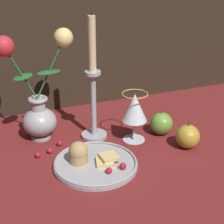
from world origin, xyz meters
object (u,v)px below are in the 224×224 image
object	(u,v)px
wine_glass	(135,109)
apple_beside_vase	(161,123)
vase	(38,101)
apple_near_glass	(188,136)
candlestick	(93,91)
plate_with_pastries	(93,161)

from	to	relation	value
wine_glass	apple_beside_vase	distance (m)	0.12
vase	apple_near_glass	xyz separation A→B (m)	(0.38, -0.21, -0.09)
vase	wine_glass	xyz separation A→B (m)	(0.26, -0.12, -0.02)
wine_glass	apple_near_glass	xyz separation A→B (m)	(0.12, -0.10, -0.07)
candlestick	apple_near_glass	xyz separation A→B (m)	(0.23, -0.16, -0.11)
plate_with_pastries	candlestick	world-z (taller)	candlestick
candlestick	apple_near_glass	distance (m)	0.30
apple_near_glass	plate_with_pastries	bearing A→B (deg)	179.19
vase	plate_with_pastries	xyz separation A→B (m)	(0.10, -0.21, -0.11)
vase	plate_with_pastries	bearing A→B (deg)	-65.50
wine_glass	candlestick	distance (m)	0.13
plate_with_pastries	apple_near_glass	size ratio (longest dim) A/B	2.74
wine_glass	vase	bearing A→B (deg)	155.56
wine_glass	apple_near_glass	world-z (taller)	wine_glass
plate_with_pastries	apple_near_glass	world-z (taller)	apple_near_glass
vase	apple_beside_vase	size ratio (longest dim) A/B	3.99
vase	apple_beside_vase	distance (m)	0.38
apple_beside_vase	apple_near_glass	size ratio (longest dim) A/B	1.00
wine_glass	apple_beside_vase	bearing A→B (deg)	3.14
vase	plate_with_pastries	size ratio (longest dim) A/B	1.45
vase	apple_beside_vase	bearing A→B (deg)	-17.61
plate_with_pastries	candlestick	bearing A→B (deg)	69.87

